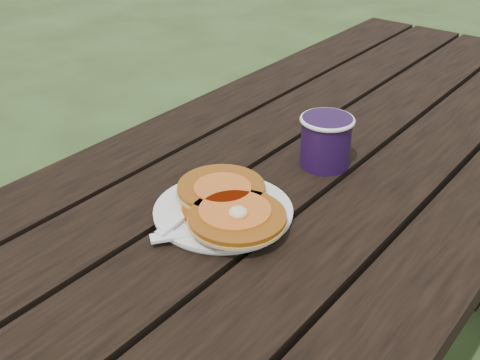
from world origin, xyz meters
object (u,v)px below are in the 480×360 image
Objects in this scene: pancake_stack at (229,205)px; coffee_cup at (326,138)px; picnic_table at (319,296)px; plate at (223,212)px.

pancake_stack is 0.25m from coffee_cup.
picnic_table is 8.14× the size of pancake_stack.
picnic_table is 18.19× the size of coffee_cup.
plate is at bearing 170.33° from pancake_stack.
coffee_cup is at bearing 83.98° from pancake_stack.
coffee_cup reaches higher than plate.
plate is at bearing -92.73° from picnic_table.
coffee_cup is (0.03, 0.25, 0.03)m from pancake_stack.
picnic_table is 8.26× the size of plate.
plate is (-0.02, -0.32, 0.39)m from picnic_table.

